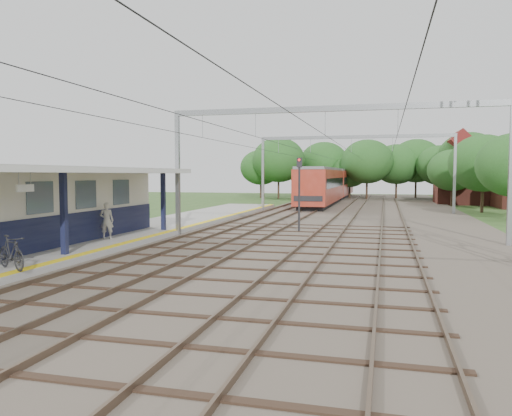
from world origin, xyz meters
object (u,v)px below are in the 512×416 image
(bicycle, at_px, (11,253))
(train, at_px, (331,184))
(signal_post, at_px, (299,185))
(person, at_px, (107,221))

(bicycle, xyz_separation_m, train, (5.10, 50.57, 1.37))
(bicycle, height_order, signal_post, signal_post)
(bicycle, bearing_deg, signal_post, 2.66)
(person, relative_size, bicycle, 0.95)
(person, distance_m, bicycle, 7.94)
(person, xyz_separation_m, train, (6.33, 42.74, 1.04))
(person, bearing_deg, train, -120.82)
(train, xyz_separation_m, signal_post, (1.85, -35.27, 0.55))
(person, relative_size, signal_post, 0.40)
(train, bearing_deg, signal_post, -87.00)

